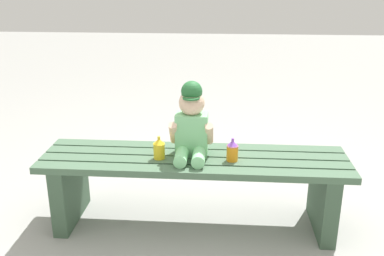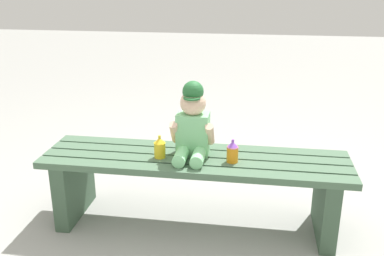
{
  "view_description": "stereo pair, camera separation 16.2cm",
  "coord_description": "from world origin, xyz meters",
  "px_view_note": "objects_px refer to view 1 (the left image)",
  "views": [
    {
      "loc": [
        0.15,
        -2.15,
        1.34
      ],
      "look_at": [
        -0.01,
        -0.05,
        0.59
      ],
      "focal_mm": 40.92,
      "sensor_mm": 36.0,
      "label": 1
    },
    {
      "loc": [
        0.31,
        -2.13,
        1.34
      ],
      "look_at": [
        -0.01,
        -0.05,
        0.59
      ],
      "focal_mm": 40.92,
      "sensor_mm": 36.0,
      "label": 2
    }
  ],
  "objects_px": {
    "child_figure": "(191,124)",
    "park_bench": "(194,178)",
    "sippy_cup_left": "(159,148)",
    "sippy_cup_right": "(232,150)"
  },
  "relations": [
    {
      "from": "child_figure",
      "to": "park_bench",
      "type": "bearing_deg",
      "value": -51.32
    },
    {
      "from": "park_bench",
      "to": "sippy_cup_left",
      "type": "distance_m",
      "value": 0.26
    },
    {
      "from": "park_bench",
      "to": "child_figure",
      "type": "height_order",
      "value": "child_figure"
    },
    {
      "from": "park_bench",
      "to": "child_figure",
      "type": "xyz_separation_m",
      "value": [
        -0.02,
        0.02,
        0.3
      ]
    },
    {
      "from": "sippy_cup_left",
      "to": "sippy_cup_right",
      "type": "bearing_deg",
      "value": 0.0
    },
    {
      "from": "child_figure",
      "to": "sippy_cup_left",
      "type": "bearing_deg",
      "value": -161.06
    },
    {
      "from": "sippy_cup_left",
      "to": "sippy_cup_right",
      "type": "height_order",
      "value": "same"
    },
    {
      "from": "child_figure",
      "to": "sippy_cup_left",
      "type": "distance_m",
      "value": 0.21
    },
    {
      "from": "park_bench",
      "to": "child_figure",
      "type": "bearing_deg",
      "value": 128.68
    },
    {
      "from": "child_figure",
      "to": "sippy_cup_right",
      "type": "xyz_separation_m",
      "value": [
        0.22,
        -0.06,
        -0.12
      ]
    }
  ]
}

